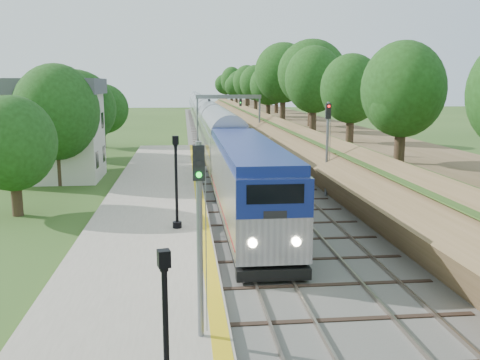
{
  "coord_description": "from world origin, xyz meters",
  "views": [
    {
      "loc": [
        -3.29,
        -13.66,
        7.62
      ],
      "look_at": [
        -0.5,
        12.79,
        2.8
      ],
      "focal_mm": 40.0,
      "sensor_mm": 36.0,
      "label": 1
    }
  ],
  "objects": [
    {
      "name": "ground",
      "position": [
        0.0,
        0.0,
        0.0
      ],
      "size": [
        320.0,
        320.0,
        0.0
      ],
      "primitive_type": "plane",
      "color": "#2D4C19",
      "rests_on": "ground"
    },
    {
      "name": "trackbed",
      "position": [
        2.0,
        60.0,
        0.07
      ],
      "size": [
        9.5,
        170.0,
        0.28
      ],
      "color": "#4C4944",
      "rests_on": "ground"
    },
    {
      "name": "platform",
      "position": [
        -5.2,
        16.0,
        0.19
      ],
      "size": [
        6.4,
        68.0,
        0.38
      ],
      "primitive_type": "cube",
      "color": "gray",
      "rests_on": "ground"
    },
    {
      "name": "yellow_stripe",
      "position": [
        -2.35,
        16.0,
        0.39
      ],
      "size": [
        0.55,
        68.0,
        0.01
      ],
      "primitive_type": "cube",
      "color": "gold",
      "rests_on": "platform"
    },
    {
      "name": "embankment",
      "position": [
        10.35,
        60.0,
        1.95
      ],
      "size": [
        10.64,
        170.0,
        11.7
      ],
      "color": "brown",
      "rests_on": "ground"
    },
    {
      "name": "station_building",
      "position": [
        -14.0,
        30.0,
        4.09
      ],
      "size": [
        8.6,
        6.6,
        8.0
      ],
      "color": "beige",
      "rests_on": "ground"
    },
    {
      "name": "signal_gantry",
      "position": [
        2.47,
        54.99,
        4.82
      ],
      "size": [
        8.4,
        0.38,
        6.2
      ],
      "color": "slate",
      "rests_on": "ground"
    },
    {
      "name": "trees_behind_platform",
      "position": [
        -11.17,
        20.67,
        4.53
      ],
      "size": [
        7.82,
        53.32,
        7.21
      ],
      "color": "#332316",
      "rests_on": "ground"
    },
    {
      "name": "train",
      "position": [
        0.0,
        73.13,
        2.21
      ],
      "size": [
        2.94,
        137.91,
        4.32
      ],
      "color": "black",
      "rests_on": "trackbed"
    },
    {
      "name": "lamppost_mid",
      "position": [
        -3.74,
        -3.23,
        2.14
      ],
      "size": [
        0.39,
        0.39,
        3.93
      ],
      "color": "black",
      "rests_on": "platform"
    },
    {
      "name": "lamppost_far",
      "position": [
        -3.71,
        12.85,
        2.47
      ],
      "size": [
        0.46,
        0.46,
        4.69
      ],
      "color": "black",
      "rests_on": "platform"
    },
    {
      "name": "signal_platform",
      "position": [
        -2.9,
        0.88,
        3.87
      ],
      "size": [
        0.33,
        0.26,
        5.68
      ],
      "color": "slate",
      "rests_on": "platform"
    },
    {
      "name": "signal_farside",
      "position": [
        6.2,
        20.9,
        3.98
      ],
      "size": [
        0.35,
        0.27,
        6.31
      ],
      "color": "slate",
      "rests_on": "ground"
    }
  ]
}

